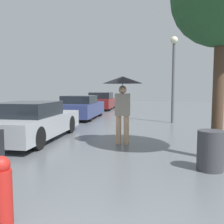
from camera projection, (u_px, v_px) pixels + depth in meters
The scene contains 7 objects.
pedestrian at pixel (123, 90), 7.03m from camera, with size 1.13×1.13×1.93m.
parked_car_second at pixel (31, 122), 7.79m from camera, with size 1.79×4.10×1.18m.
parked_car_third at pixel (80, 108), 13.31m from camera, with size 1.80×3.89×1.22m.
parked_car_farthest at pixel (102, 101), 19.17m from camera, with size 1.80×4.15×1.30m.
street_lamp at pixel (174, 67), 11.37m from camera, with size 0.34×0.34×3.94m.
trash_bin at pixel (210, 151), 4.85m from camera, with size 0.50×0.50×0.79m.
fire_hydrant at pixel (2, 192), 2.86m from camera, with size 0.23×0.23×0.83m.
Camera 1 is at (0.50, -1.08, 1.60)m, focal length 40.00 mm.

